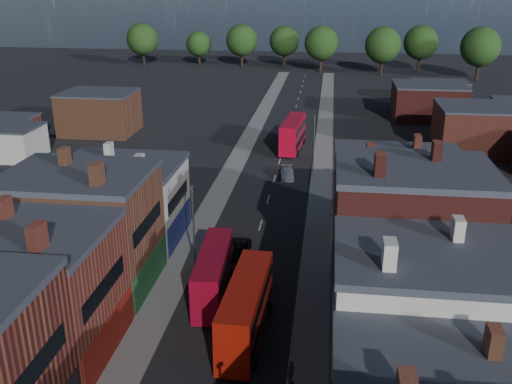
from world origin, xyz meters
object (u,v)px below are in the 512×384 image
(car_2, at_px, (240,249))
(car_3, at_px, (287,174))
(bus_0, at_px, (213,273))
(bus_1, at_px, (246,309))
(ped_3, at_px, (291,373))
(bus_2, at_px, (293,134))

(car_2, distance_m, car_3, 24.05)
(bus_0, relative_size, bus_1, 0.92)
(car_2, xyz_separation_m, ped_3, (6.54, -19.15, 0.44))
(bus_2, height_order, car_2, bus_2)
(bus_0, bearing_deg, ped_3, -58.25)
(bus_2, distance_m, car_3, 14.26)
(bus_1, bearing_deg, ped_3, -51.23)
(bus_0, height_order, bus_1, bus_1)
(car_2, relative_size, car_3, 0.98)
(bus_2, bearing_deg, ped_3, -81.16)
(bus_0, bearing_deg, car_2, 80.27)
(bus_1, relative_size, car_3, 2.46)
(bus_0, xyz_separation_m, ped_3, (7.49, -10.69, -1.30))
(car_2, distance_m, ped_3, 20.24)
(bus_1, distance_m, car_3, 37.89)
(car_3, bearing_deg, bus_2, 85.15)
(bus_1, height_order, bus_2, bus_2)
(bus_1, distance_m, bus_2, 51.95)
(bus_1, distance_m, ped_3, 6.62)
(bus_1, xyz_separation_m, ped_3, (3.84, -5.17, -1.52))
(bus_0, xyz_separation_m, bus_1, (3.66, -5.52, 0.22))
(bus_1, height_order, car_2, bus_1)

